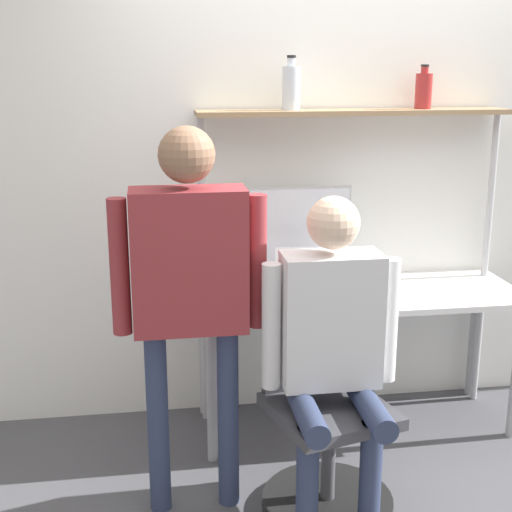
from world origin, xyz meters
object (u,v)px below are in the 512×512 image
bottle_clear (291,87)px  office_chair (324,444)px  monitor (294,231)px  person_standing (190,275)px  bottle_red (424,90)px  person_seated (333,334)px  cell_phone (361,300)px  laptop (310,284)px

bottle_clear → office_chair: bearing=-90.7°
monitor → person_standing: 0.93m
bottle_red → office_chair: bearing=-128.7°
monitor → person_seated: person_seated is taller
bottle_red → cell_phone: bearing=-140.0°
laptop → cell_phone: bearing=-21.4°
cell_phone → person_seated: size_ratio=0.11×
person_standing → bottle_red: bottle_red is taller
laptop → person_standing: person_standing is taller
bottle_clear → bottle_red: 0.68m
laptop → bottle_red: size_ratio=1.49×
person_standing → laptop: bearing=41.8°
laptop → person_standing: 0.86m
laptop → cell_phone: size_ratio=2.15×
monitor → cell_phone: monitor is taller
cell_phone → office_chair: size_ratio=0.16×
cell_phone → bottle_clear: bottle_clear is taller
person_seated → bottle_clear: bearing=90.0°
person_standing → bottle_red: (1.23, 0.78, 0.68)m
bottle_clear → laptop: bearing=-74.8°
laptop → office_chair: size_ratio=0.34×
office_chair → bottle_red: (0.69, 0.86, 1.43)m
cell_phone → person_standing: person_standing is taller
monitor → laptop: size_ratio=1.81×
monitor → bottle_red: (0.66, 0.04, 0.69)m
cell_phone → bottle_clear: 1.09m
person_seated → laptop: bearing=84.9°
laptop → office_chair: bearing=-96.4°
bottle_clear → bottle_red: (0.68, 0.00, -0.02)m
office_chair → person_seated: size_ratio=0.69×
person_seated → bottle_red: (0.68, 0.91, 0.92)m
person_seated → person_standing: person_standing is taller
monitor → cell_phone: bearing=-44.4°
laptop → bottle_red: bottle_red is taller
office_chair → bottle_red: bottle_red is taller
bottle_clear → cell_phone: bearing=-46.8°
person_seated → bottle_clear: 1.30m
monitor → laptop: bearing=-76.4°
person_standing → monitor: bearing=52.0°
cell_phone → person_standing: (-0.86, -0.46, 0.30)m
bottle_clear → person_standing: bearing=-125.6°
person_seated → bottle_red: 1.45m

